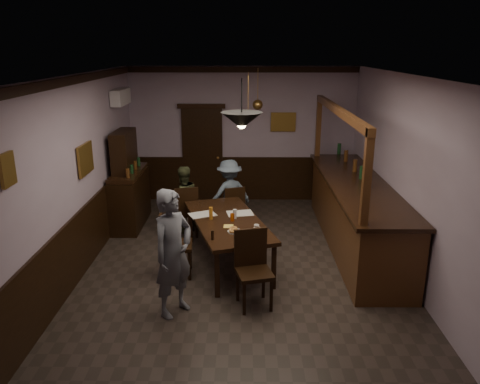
{
  "coord_description": "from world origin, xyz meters",
  "views": [
    {
      "loc": [
        0.03,
        -6.34,
        3.39
      ],
      "look_at": [
        -0.03,
        0.84,
        1.15
      ],
      "focal_mm": 35.0,
      "sensor_mm": 36.0,
      "label": 1
    }
  ],
  "objects_px": {
    "soda_can": "(232,217)",
    "pendant_brass_mid": "(248,116)",
    "chair_far_left": "(186,209)",
    "pendant_iron": "(242,121)",
    "bar_counter": "(355,212)",
    "chair_side": "(171,240)",
    "sideboard": "(129,188)",
    "person_seated_left": "(183,200)",
    "chair_far_right": "(233,207)",
    "coffee_cup": "(257,227)",
    "person_seated_right": "(229,194)",
    "person_standing": "(173,253)",
    "dining_table": "(227,223)",
    "pendant_brass_far": "(258,105)",
    "chair_near": "(253,265)"
  },
  "relations": [
    {
      "from": "soda_can",
      "to": "pendant_brass_mid",
      "type": "height_order",
      "value": "pendant_brass_mid"
    },
    {
      "from": "chair_far_left",
      "to": "pendant_brass_mid",
      "type": "distance_m",
      "value": 2.12
    },
    {
      "from": "chair_far_left",
      "to": "pendant_iron",
      "type": "height_order",
      "value": "pendant_iron"
    },
    {
      "from": "bar_counter",
      "to": "chair_side",
      "type": "bearing_deg",
      "value": -158.67
    },
    {
      "from": "sideboard",
      "to": "bar_counter",
      "type": "bearing_deg",
      "value": -12.87
    },
    {
      "from": "chair_far_left",
      "to": "person_seated_left",
      "type": "bearing_deg",
      "value": -89.58
    },
    {
      "from": "chair_far_right",
      "to": "bar_counter",
      "type": "distance_m",
      "value": 2.24
    },
    {
      "from": "coffee_cup",
      "to": "soda_can",
      "type": "height_order",
      "value": "soda_can"
    },
    {
      "from": "coffee_cup",
      "to": "bar_counter",
      "type": "relative_size",
      "value": 0.02
    },
    {
      "from": "person_seated_right",
      "to": "pendant_brass_mid",
      "type": "distance_m",
      "value": 1.88
    },
    {
      "from": "person_seated_right",
      "to": "person_standing",
      "type": "bearing_deg",
      "value": 51.38
    },
    {
      "from": "chair_far_left",
      "to": "person_seated_left",
      "type": "relative_size",
      "value": 0.77
    },
    {
      "from": "chair_side",
      "to": "bar_counter",
      "type": "xyz_separation_m",
      "value": [
        3.06,
        1.2,
        0.03
      ]
    },
    {
      "from": "soda_can",
      "to": "sideboard",
      "type": "bearing_deg",
      "value": 139.41
    },
    {
      "from": "person_seated_left",
      "to": "bar_counter",
      "type": "bearing_deg",
      "value": 139.13
    },
    {
      "from": "chair_far_right",
      "to": "chair_side",
      "type": "bearing_deg",
      "value": 45.04
    },
    {
      "from": "dining_table",
      "to": "person_seated_left",
      "type": "bearing_deg",
      "value": 122.97
    },
    {
      "from": "pendant_brass_far",
      "to": "chair_near",
      "type": "bearing_deg",
      "value": -92.36
    },
    {
      "from": "chair_far_left",
      "to": "pendant_iron",
      "type": "relative_size",
      "value": 1.48
    },
    {
      "from": "person_standing",
      "to": "chair_side",
      "type": "bearing_deg",
      "value": 48.04
    },
    {
      "from": "soda_can",
      "to": "person_seated_left",
      "type": "bearing_deg",
      "value": 124.24
    },
    {
      "from": "chair_side",
      "to": "soda_can",
      "type": "relative_size",
      "value": 8.85
    },
    {
      "from": "chair_far_left",
      "to": "person_seated_left",
      "type": "xyz_separation_m",
      "value": [
        -0.08,
        0.27,
        0.1
      ]
    },
    {
      "from": "chair_far_left",
      "to": "pendant_iron",
      "type": "xyz_separation_m",
      "value": [
        1.03,
        -1.85,
        1.91
      ]
    },
    {
      "from": "chair_side",
      "to": "pendant_brass_far",
      "type": "distance_m",
      "value": 3.5
    },
    {
      "from": "bar_counter",
      "to": "pendant_iron",
      "type": "bearing_deg",
      "value": -142.66
    },
    {
      "from": "chair_far_right",
      "to": "pendant_brass_far",
      "type": "height_order",
      "value": "pendant_brass_far"
    },
    {
      "from": "coffee_cup",
      "to": "pendant_iron",
      "type": "bearing_deg",
      "value": -141.27
    },
    {
      "from": "chair_far_left",
      "to": "soda_can",
      "type": "relative_size",
      "value": 8.17
    },
    {
      "from": "coffee_cup",
      "to": "pendant_brass_far",
      "type": "height_order",
      "value": "pendant_brass_far"
    },
    {
      "from": "soda_can",
      "to": "pendant_brass_mid",
      "type": "relative_size",
      "value": 0.15
    },
    {
      "from": "dining_table",
      "to": "person_seated_right",
      "type": "bearing_deg",
      "value": 90.59
    },
    {
      "from": "chair_side",
      "to": "sideboard",
      "type": "xyz_separation_m",
      "value": [
        -1.14,
        2.16,
        0.17
      ]
    },
    {
      "from": "person_standing",
      "to": "coffee_cup",
      "type": "relative_size",
      "value": 21.34
    },
    {
      "from": "chair_far_left",
      "to": "sideboard",
      "type": "height_order",
      "value": "sideboard"
    },
    {
      "from": "dining_table",
      "to": "soda_can",
      "type": "bearing_deg",
      "value": -34.27
    },
    {
      "from": "pendant_iron",
      "to": "person_seated_left",
      "type": "bearing_deg",
      "value": 117.62
    },
    {
      "from": "sideboard",
      "to": "pendant_brass_mid",
      "type": "height_order",
      "value": "pendant_brass_mid"
    },
    {
      "from": "person_seated_right",
      "to": "coffee_cup",
      "type": "relative_size",
      "value": 16.8
    },
    {
      "from": "person_seated_left",
      "to": "pendant_iron",
      "type": "height_order",
      "value": "pendant_iron"
    },
    {
      "from": "chair_far_left",
      "to": "sideboard",
      "type": "relative_size",
      "value": 0.52
    },
    {
      "from": "person_seated_left",
      "to": "person_seated_right",
      "type": "distance_m",
      "value": 0.9
    },
    {
      "from": "dining_table",
      "to": "sideboard",
      "type": "xyz_separation_m",
      "value": [
        -1.98,
        1.71,
        0.07
      ]
    },
    {
      "from": "chair_far_right",
      "to": "coffee_cup",
      "type": "bearing_deg",
      "value": 84.15
    },
    {
      "from": "person_seated_left",
      "to": "soda_can",
      "type": "xyz_separation_m",
      "value": [
        0.96,
        -1.41,
        0.17
      ]
    },
    {
      "from": "person_seated_left",
      "to": "soda_can",
      "type": "distance_m",
      "value": 1.71
    },
    {
      "from": "person_seated_left",
      "to": "person_seated_right",
      "type": "relative_size",
      "value": 0.95
    },
    {
      "from": "chair_far_left",
      "to": "pendant_iron",
      "type": "distance_m",
      "value": 2.85
    },
    {
      "from": "chair_far_right",
      "to": "coffee_cup",
      "type": "xyz_separation_m",
      "value": [
        0.39,
        -1.79,
        0.3
      ]
    },
    {
      "from": "chair_far_right",
      "to": "person_seated_left",
      "type": "height_order",
      "value": "person_seated_left"
    }
  ]
}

